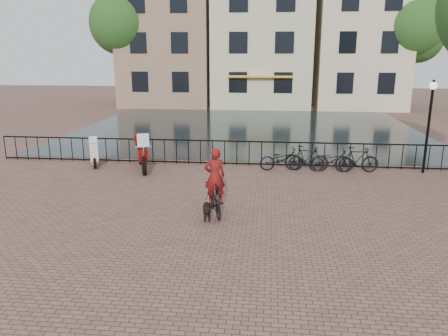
# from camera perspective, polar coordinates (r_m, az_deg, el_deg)

# --- Properties ---
(ground) EXTENTS (100.00, 100.00, 0.00)m
(ground) POSITION_cam_1_polar(r_m,az_deg,el_deg) (10.35, -1.77, -10.71)
(ground) COLOR brown
(ground) RESTS_ON ground
(canal_water) EXTENTS (20.00, 20.00, 0.00)m
(canal_water) POSITION_cam_1_polar(r_m,az_deg,el_deg) (26.96, 3.19, 5.29)
(canal_water) COLOR black
(canal_water) RESTS_ON ground
(railing) EXTENTS (20.00, 0.05, 1.02)m
(railing) POSITION_cam_1_polar(r_m,az_deg,el_deg) (17.75, 1.69, 1.95)
(railing) COLOR black
(railing) RESTS_ON ground
(canal_house_left) EXTENTS (7.50, 9.00, 12.80)m
(canal_house_left) POSITION_cam_1_polar(r_m,az_deg,el_deg) (40.27, -6.93, 17.50)
(canal_house_left) COLOR #917154
(canal_house_left) RESTS_ON ground
(canal_house_mid) EXTENTS (8.00, 9.50, 11.80)m
(canal_house_mid) POSITION_cam_1_polar(r_m,az_deg,el_deg) (39.28, 5.07, 16.89)
(canal_house_mid) COLOR beige
(canal_house_mid) RESTS_ON ground
(canal_house_right) EXTENTS (7.00, 9.00, 13.30)m
(canal_house_right) POSITION_cam_1_polar(r_m,az_deg,el_deg) (39.97, 17.19, 17.36)
(canal_house_right) COLOR beige
(canal_house_right) RESTS_ON ground
(tree_far_left) EXTENTS (5.04, 5.04, 9.27)m
(tree_far_left) POSITION_cam_1_polar(r_m,az_deg,el_deg) (38.34, -13.36, 17.86)
(tree_far_left) COLOR black
(tree_far_left) RESTS_ON ground
(tree_far_right) EXTENTS (4.76, 4.76, 8.76)m
(tree_far_right) POSITION_cam_1_polar(r_m,az_deg,el_deg) (37.85, 23.46, 16.54)
(tree_far_right) COLOR black
(tree_far_right) RESTS_ON ground
(lamp_post) EXTENTS (0.30, 0.30, 3.45)m
(lamp_post) POSITION_cam_1_polar(r_m,az_deg,el_deg) (17.98, 25.34, 6.77)
(lamp_post) COLOR black
(lamp_post) RESTS_ON ground
(cyclist) EXTENTS (0.95, 1.72, 2.26)m
(cyclist) POSITION_cam_1_polar(r_m,az_deg,el_deg) (12.22, -1.21, -2.32)
(cyclist) COLOR black
(cyclist) RESTS_ON ground
(dog) EXTENTS (0.37, 0.79, 0.51)m
(dog) POSITION_cam_1_polar(r_m,az_deg,el_deg) (12.05, -2.26, -5.62)
(dog) COLOR black
(dog) RESTS_ON ground
(motorcycle) EXTENTS (1.34, 2.32, 1.63)m
(motorcycle) POSITION_cam_1_polar(r_m,az_deg,el_deg) (17.37, -10.74, 2.45)
(motorcycle) COLOR maroon
(motorcycle) RESTS_ON ground
(scooter) EXTENTS (0.90, 1.50, 1.34)m
(scooter) POSITION_cam_1_polar(r_m,az_deg,el_deg) (18.49, -16.58, 2.38)
(scooter) COLOR silver
(scooter) RESTS_ON ground
(parked_bike_0) EXTENTS (1.79, 0.86, 0.90)m
(parked_bike_0) POSITION_cam_1_polar(r_m,az_deg,el_deg) (17.14, 7.55, 1.17)
(parked_bike_0) COLOR black
(parked_bike_0) RESTS_ON ground
(parked_bike_1) EXTENTS (1.69, 0.59, 1.00)m
(parked_bike_1) POSITION_cam_1_polar(r_m,az_deg,el_deg) (17.18, 10.72, 1.24)
(parked_bike_1) COLOR black
(parked_bike_1) RESTS_ON ground
(parked_bike_2) EXTENTS (1.73, 0.63, 0.90)m
(parked_bike_2) POSITION_cam_1_polar(r_m,az_deg,el_deg) (17.30, 13.85, 0.99)
(parked_bike_2) COLOR black
(parked_bike_2) RESTS_ON ground
(parked_bike_3) EXTENTS (1.70, 0.60, 1.00)m
(parked_bike_3) POSITION_cam_1_polar(r_m,az_deg,el_deg) (17.45, 16.95, 1.05)
(parked_bike_3) COLOR black
(parked_bike_3) RESTS_ON ground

